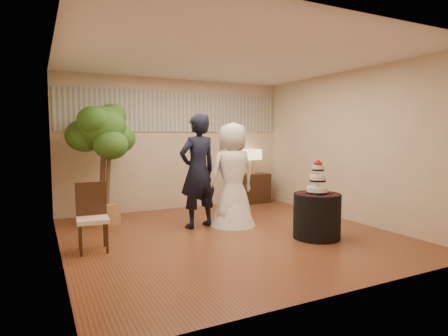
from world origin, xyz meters
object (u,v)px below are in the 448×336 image
ficus_tree (103,163)px  bride (232,174)px  console (252,188)px  wedding_cake (318,177)px  table_lamp (252,162)px  cake_table (317,216)px  groom (198,171)px  side_chair (93,218)px

ficus_tree → bride: bearing=-28.8°
console → ficus_tree: 3.61m
wedding_cake → table_lamp: bearing=77.9°
console → bride: bearing=-130.0°
cake_table → table_lamp: 3.18m
console → ficus_tree: ficus_tree is taller
ficus_tree → cake_table: bearing=-41.1°
groom → cake_table: groom is taller
console → table_lamp: bearing=0.0°
table_lamp → side_chair: size_ratio=0.61×
console → ficus_tree: (-3.48, -0.58, 0.77)m
bride → side_chair: bride is taller
groom → console: (2.04, 1.57, -0.64)m
groom → bride: (0.60, -0.13, -0.08)m
bride → console: size_ratio=2.19×
bride → wedding_cake: bearing=116.9°
bride → cake_table: bearing=116.9°
groom → side_chair: (-1.83, -0.61, -0.52)m
wedding_cake → table_lamp: table_lamp is taller
wedding_cake → console: (0.65, 3.05, -0.62)m
groom → side_chair: groom is taller
bride → cake_table: size_ratio=2.51×
table_lamp → side_chair: table_lamp is taller
console → table_lamp: size_ratio=1.44×
cake_table → side_chair: 3.33m
groom → console: size_ratio=2.38×
table_lamp → groom: bearing=-142.4°
bride → cake_table: 1.65m
groom → cake_table: (1.39, -1.47, -0.64)m
groom → cake_table: 2.12m
cake_table → ficus_tree: size_ratio=0.33×
bride → console: bride is taller
table_lamp → side_chair: 4.47m
console → cake_table: bearing=-102.0°
ficus_tree → console: bearing=9.5°
table_lamp → bride: bearing=-130.1°
groom → wedding_cake: bearing=121.0°
ficus_tree → side_chair: bearing=-103.9°
bride → table_lamp: size_ratio=3.15×
table_lamp → ficus_tree: 3.53m
groom → table_lamp: size_ratio=3.41×
groom → bride: bearing=155.4°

